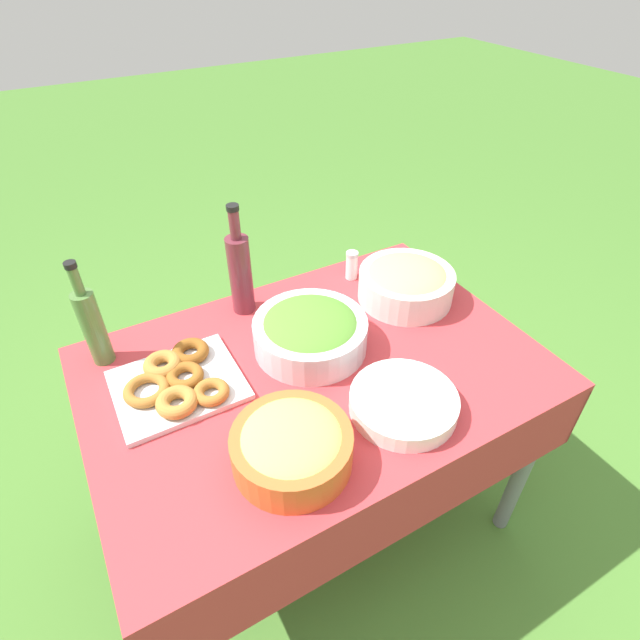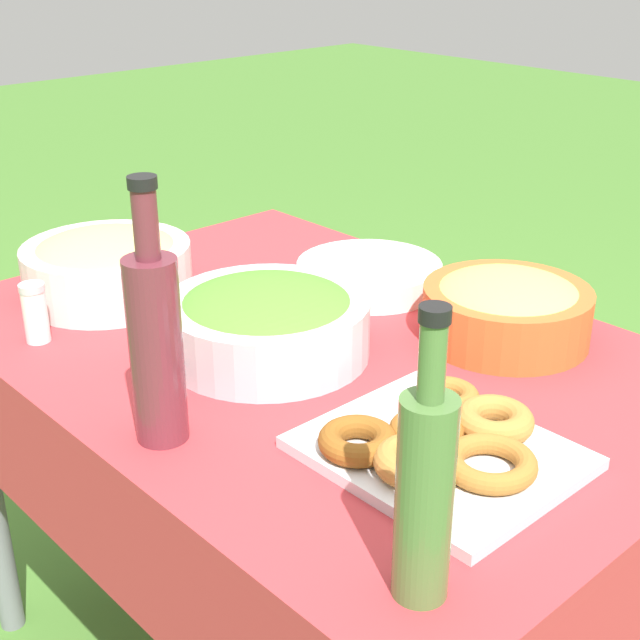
{
  "view_description": "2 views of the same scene",
  "coord_description": "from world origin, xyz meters",
  "px_view_note": "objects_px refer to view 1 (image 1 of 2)",
  "views": [
    {
      "loc": [
        -0.48,
        -0.87,
        1.7
      ],
      "look_at": [
        0.05,
        0.07,
        0.83
      ],
      "focal_mm": 28.0,
      "sensor_mm": 36.0,
      "label": 1
    },
    {
      "loc": [
        -0.97,
        0.88,
        1.37
      ],
      "look_at": [
        -0.04,
        0.02,
        0.8
      ],
      "focal_mm": 50.0,
      "sensor_mm": 36.0,
      "label": 2
    }
  ],
  "objects_px": {
    "salad_bowl": "(310,331)",
    "donut_platter": "(177,381)",
    "wine_bottle": "(240,271)",
    "plate_stack": "(403,403)",
    "fruit_bowl": "(292,445)",
    "pasta_bowl": "(406,282)",
    "olive_oil_bottle": "(92,324)"
  },
  "relations": [
    {
      "from": "donut_platter",
      "to": "olive_oil_bottle",
      "type": "distance_m",
      "value": 0.27
    },
    {
      "from": "plate_stack",
      "to": "wine_bottle",
      "type": "distance_m",
      "value": 0.62
    },
    {
      "from": "fruit_bowl",
      "to": "wine_bottle",
      "type": "bearing_deg",
      "value": 78.03
    },
    {
      "from": "donut_platter",
      "to": "fruit_bowl",
      "type": "distance_m",
      "value": 0.39
    },
    {
      "from": "salad_bowl",
      "to": "fruit_bowl",
      "type": "xyz_separation_m",
      "value": [
        -0.22,
        -0.32,
        -0.0
      ]
    },
    {
      "from": "salad_bowl",
      "to": "plate_stack",
      "type": "height_order",
      "value": "salad_bowl"
    },
    {
      "from": "plate_stack",
      "to": "fruit_bowl",
      "type": "height_order",
      "value": "fruit_bowl"
    },
    {
      "from": "salad_bowl",
      "to": "donut_platter",
      "type": "bearing_deg",
      "value": 175.51
    },
    {
      "from": "salad_bowl",
      "to": "donut_platter",
      "type": "height_order",
      "value": "salad_bowl"
    },
    {
      "from": "salad_bowl",
      "to": "plate_stack",
      "type": "xyz_separation_m",
      "value": [
        0.09,
        -0.32,
        -0.03
      ]
    },
    {
      "from": "plate_stack",
      "to": "wine_bottle",
      "type": "bearing_deg",
      "value": 107.82
    },
    {
      "from": "salad_bowl",
      "to": "olive_oil_bottle",
      "type": "distance_m",
      "value": 0.58
    },
    {
      "from": "plate_stack",
      "to": "olive_oil_bottle",
      "type": "height_order",
      "value": "olive_oil_bottle"
    },
    {
      "from": "wine_bottle",
      "to": "salad_bowl",
      "type": "bearing_deg",
      "value": -69.64
    },
    {
      "from": "pasta_bowl",
      "to": "salad_bowl",
      "type": "bearing_deg",
      "value": -170.98
    },
    {
      "from": "salad_bowl",
      "to": "plate_stack",
      "type": "bearing_deg",
      "value": -74.3
    },
    {
      "from": "pasta_bowl",
      "to": "fruit_bowl",
      "type": "bearing_deg",
      "value": -147.52
    },
    {
      "from": "plate_stack",
      "to": "wine_bottle",
      "type": "relative_size",
      "value": 0.76
    },
    {
      "from": "plate_stack",
      "to": "fruit_bowl",
      "type": "relative_size",
      "value": 0.99
    },
    {
      "from": "fruit_bowl",
      "to": "salad_bowl",
      "type": "bearing_deg",
      "value": 55.59
    },
    {
      "from": "pasta_bowl",
      "to": "wine_bottle",
      "type": "bearing_deg",
      "value": 157.18
    },
    {
      "from": "plate_stack",
      "to": "olive_oil_bottle",
      "type": "bearing_deg",
      "value": 138.04
    },
    {
      "from": "pasta_bowl",
      "to": "donut_platter",
      "type": "bearing_deg",
      "value": -177.71
    },
    {
      "from": "salad_bowl",
      "to": "donut_platter",
      "type": "xyz_separation_m",
      "value": [
        -0.38,
        0.03,
        -0.04
      ]
    },
    {
      "from": "plate_stack",
      "to": "pasta_bowl",
      "type": "bearing_deg",
      "value": 52.76
    },
    {
      "from": "fruit_bowl",
      "to": "olive_oil_bottle",
      "type": "bearing_deg",
      "value": 118.95
    },
    {
      "from": "wine_bottle",
      "to": "pasta_bowl",
      "type": "bearing_deg",
      "value": -22.82
    },
    {
      "from": "donut_platter",
      "to": "wine_bottle",
      "type": "height_order",
      "value": "wine_bottle"
    },
    {
      "from": "donut_platter",
      "to": "wine_bottle",
      "type": "bearing_deg",
      "value": 39.15
    },
    {
      "from": "pasta_bowl",
      "to": "wine_bottle",
      "type": "relative_size",
      "value": 0.85
    },
    {
      "from": "pasta_bowl",
      "to": "donut_platter",
      "type": "relative_size",
      "value": 0.94
    },
    {
      "from": "plate_stack",
      "to": "wine_bottle",
      "type": "height_order",
      "value": "wine_bottle"
    }
  ]
}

